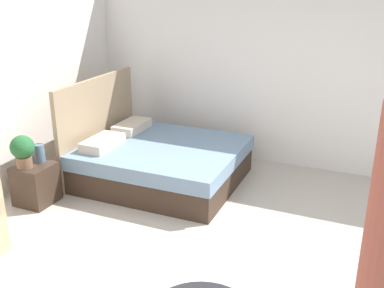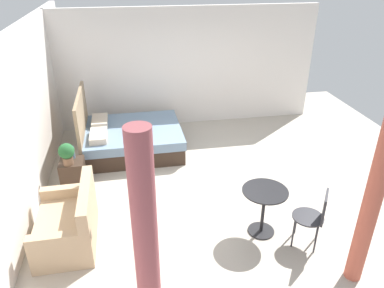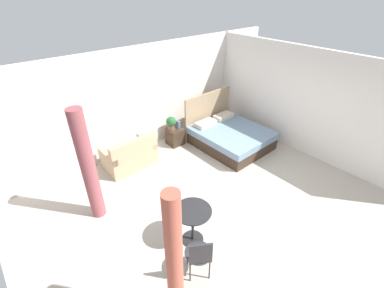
{
  "view_description": "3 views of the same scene",
  "coord_description": "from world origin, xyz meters",
  "views": [
    {
      "loc": [
        -3.36,
        -1.16,
        2.51
      ],
      "look_at": [
        0.63,
        0.6,
        0.91
      ],
      "focal_mm": 41.96,
      "sensor_mm": 36.0,
      "label": 1
    },
    {
      "loc": [
        -5.54,
        1.37,
        3.67
      ],
      "look_at": [
        0.05,
        0.38,
        0.76
      ],
      "focal_mm": 34.35,
      "sensor_mm": 36.0,
      "label": 2
    },
    {
      "loc": [
        -3.61,
        -2.86,
        4.06
      ],
      "look_at": [
        -0.32,
        1.0,
        0.93
      ],
      "focal_mm": 25.02,
      "sensor_mm": 36.0,
      "label": 3
    }
  ],
  "objects": [
    {
      "name": "couch",
      "position": [
        -1.2,
        2.36,
        0.29
      ],
      "size": [
        1.24,
        0.8,
        0.87
      ],
      "color": "tan",
      "rests_on": "ground"
    },
    {
      "name": "wall_right",
      "position": [
        2.77,
        0.0,
        1.36
      ],
      "size": [
        0.12,
        6.08,
        2.73
      ],
      "primitive_type": "cube",
      "color": "silver",
      "rests_on": "ground"
    },
    {
      "name": "ground_plane",
      "position": [
        0.0,
        0.0,
        -0.01
      ],
      "size": [
        8.54,
        9.08,
        0.02
      ],
      "primitive_type": "cube",
      "color": "#B2A899"
    },
    {
      "name": "curtain_right",
      "position": [
        -2.52,
        1.33,
        1.16
      ],
      "size": [
        0.27,
        0.27,
        2.31
      ],
      "color": "#994C51",
      "rests_on": "ground"
    },
    {
      "name": "wall_back",
      "position": [
        0.0,
        3.04,
        1.36
      ],
      "size": [
        8.54,
        0.12,
        2.73
      ],
      "primitive_type": "cube",
      "color": "silver",
      "rests_on": "ground"
    },
    {
      "name": "bed",
      "position": [
        1.45,
        1.46,
        0.29
      ],
      "size": [
        1.74,
        2.01,
        1.31
      ],
      "color": "#38281E",
      "rests_on": "ground"
    },
    {
      "name": "vase",
      "position": [
        0.43,
        2.47,
        0.59
      ],
      "size": [
        0.12,
        0.12,
        0.22
      ],
      "color": "slate",
      "rests_on": "nightstand"
    },
    {
      "name": "curtain_left",
      "position": [
        -2.52,
        -1.26,
        1.16
      ],
      "size": [
        0.2,
        0.2,
        2.31
      ],
      "color": "#C15B47",
      "rests_on": "ground"
    },
    {
      "name": "potted_plant",
      "position": [
        0.21,
        2.51,
        0.7
      ],
      "size": [
        0.27,
        0.27,
        0.39
      ],
      "color": "brown",
      "rests_on": "nightstand"
    },
    {
      "name": "nightstand",
      "position": [
        0.31,
        2.48,
        0.24
      ],
      "size": [
        0.42,
        0.41,
        0.48
      ],
      "color": "#38281E",
      "rests_on": "ground"
    },
    {
      "name": "balcony_table",
      "position": [
        -1.49,
        -0.4,
        0.51
      ],
      "size": [
        0.65,
        0.65,
        0.73
      ],
      "color": "black",
      "rests_on": "ground"
    },
    {
      "name": "cafe_chair_near_window",
      "position": [
        -1.87,
        -1.0,
        0.53
      ],
      "size": [
        0.6,
        0.6,
        0.88
      ],
      "color": "#2D2D33",
      "rests_on": "ground"
    }
  ]
}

